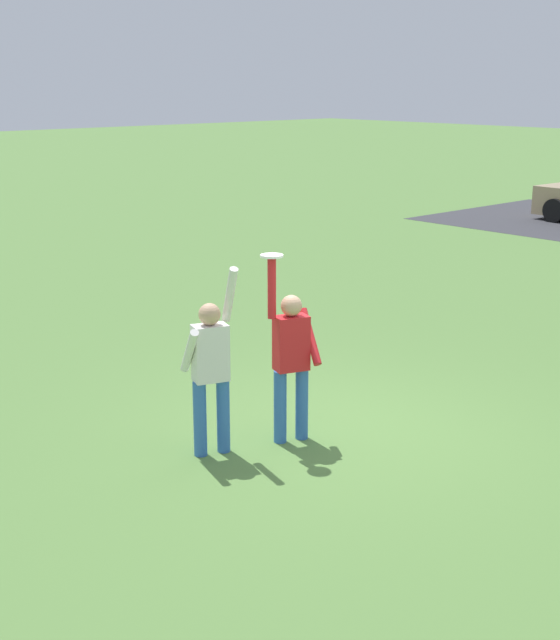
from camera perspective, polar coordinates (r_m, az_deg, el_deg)
The scene contains 4 objects.
ground_plane at distance 10.30m, azimuth 3.45°, elevation -6.97°, with size 120.00×120.00×0.00m, color #567F3D.
person_catcher at distance 9.66m, azimuth 0.72°, elevation -2.26°, with size 0.48×0.59×2.08m.
person_defender at distance 9.34m, azimuth -4.45°, elevation -2.92°, with size 0.56×0.63×2.04m.
frisbee_disc at distance 9.30m, azimuth -0.53°, elevation 4.12°, with size 0.24×0.24×0.02m, color white.
Camera 1 is at (6.68, -6.82, 3.86)m, focal length 50.20 mm.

